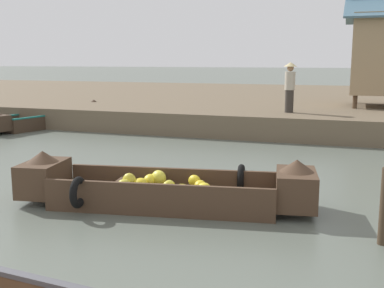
# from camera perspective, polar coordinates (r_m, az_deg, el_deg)

# --- Properties ---
(ground_plane) EXTENTS (300.00, 300.00, 0.00)m
(ground_plane) POSITION_cam_1_polar(r_m,az_deg,el_deg) (12.24, 7.42, -1.80)
(ground_plane) COLOR #596056
(riverbank_strip) EXTENTS (160.00, 20.00, 0.76)m
(riverbank_strip) POSITION_cam_1_polar(r_m,az_deg,el_deg) (24.58, 13.58, 4.82)
(riverbank_strip) COLOR brown
(riverbank_strip) RESTS_ON ground
(banana_boat) EXTENTS (5.17, 2.31, 0.90)m
(banana_boat) POSITION_cam_1_polar(r_m,az_deg,el_deg) (8.21, -3.42, -5.29)
(banana_boat) COLOR #473323
(banana_boat) RESTS_ON ground
(cargo_boat_upstream) EXTENTS (2.29, 5.48, 0.85)m
(cargo_boat_upstream) POSITION_cam_1_polar(r_m,az_deg,el_deg) (18.92, -16.67, 2.94)
(cargo_boat_upstream) COLOR #3D2D21
(cargo_boat_upstream) RESTS_ON ground
(vendor_person) EXTENTS (0.44, 0.44, 1.66)m
(vendor_person) POSITION_cam_1_polar(r_m,az_deg,el_deg) (16.22, 11.64, 6.97)
(vendor_person) COLOR #332D28
(vendor_person) RESTS_ON riverbank_strip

